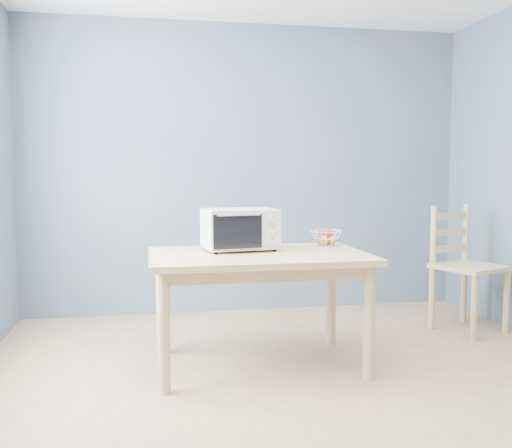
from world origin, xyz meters
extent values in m
cube|color=tan|center=(0.00, 0.00, -0.01)|extent=(4.00, 4.50, 0.01)
cube|color=slate|center=(0.00, 2.25, 1.30)|extent=(4.00, 0.01, 2.60)
cube|color=tan|center=(-0.19, 0.71, 0.73)|extent=(1.40, 0.90, 0.04)
cylinder|color=tan|center=(-0.81, 0.34, 0.35)|extent=(0.07, 0.07, 0.71)
cylinder|color=tan|center=(0.43, 0.34, 0.35)|extent=(0.07, 0.07, 0.71)
cylinder|color=tan|center=(-0.81, 1.08, 0.35)|extent=(0.07, 0.07, 0.71)
cylinder|color=tan|center=(0.43, 1.08, 0.35)|extent=(0.07, 0.07, 0.71)
cube|color=silver|center=(-0.29, 0.86, 0.90)|extent=(0.51, 0.38, 0.26)
cube|color=black|center=(-0.35, 0.85, 0.90)|extent=(0.34, 0.31, 0.21)
cube|color=black|center=(-0.33, 0.69, 0.90)|extent=(0.32, 0.05, 0.22)
cylinder|color=silver|center=(-0.33, 0.67, 1.00)|extent=(0.28, 0.05, 0.01)
cube|color=silver|center=(-0.10, 0.73, 0.90)|extent=(0.13, 0.02, 0.24)
cylinder|color=black|center=(-0.47, 0.71, 0.76)|extent=(0.03, 0.03, 0.02)
cylinder|color=black|center=(-0.08, 0.77, 0.76)|extent=(0.03, 0.03, 0.02)
cylinder|color=black|center=(-0.51, 0.96, 0.76)|extent=(0.03, 0.03, 0.02)
cylinder|color=black|center=(-0.11, 1.01, 0.76)|extent=(0.03, 0.03, 0.02)
cylinder|color=silver|center=(-0.10, 0.72, 0.97)|extent=(0.05, 0.02, 0.05)
cylinder|color=silver|center=(-0.10, 0.72, 0.90)|extent=(0.05, 0.02, 0.05)
cylinder|color=silver|center=(-0.10, 0.72, 0.82)|extent=(0.05, 0.02, 0.05)
torus|color=white|center=(0.36, 1.00, 0.85)|extent=(0.29, 0.29, 0.01)
torus|color=white|center=(0.36, 1.00, 0.80)|extent=(0.23, 0.23, 0.01)
torus|color=white|center=(0.36, 1.00, 0.76)|extent=(0.14, 0.14, 0.01)
sphere|color=#AD171C|center=(0.32, 1.01, 0.79)|extent=(0.07, 0.07, 0.07)
sphere|color=orange|center=(0.39, 0.98, 0.79)|extent=(0.07, 0.07, 0.07)
sphere|color=tan|center=(0.36, 1.05, 0.79)|extent=(0.07, 0.07, 0.07)
sphere|color=#AD171C|center=(0.37, 1.00, 0.84)|extent=(0.07, 0.07, 0.07)
sphere|color=tan|center=(0.33, 0.97, 0.79)|extent=(0.06, 0.06, 0.06)
cube|color=tan|center=(1.63, 1.22, 0.52)|extent=(0.61, 0.61, 0.03)
cylinder|color=tan|center=(1.51, 0.96, 0.25)|extent=(0.05, 0.05, 0.50)
cylinder|color=tan|center=(1.89, 1.11, 0.25)|extent=(0.05, 0.05, 0.50)
cylinder|color=tan|center=(1.36, 1.33, 0.25)|extent=(0.05, 0.05, 0.50)
cylinder|color=tan|center=(1.74, 1.48, 0.25)|extent=(0.05, 0.05, 0.50)
cylinder|color=tan|center=(1.36, 1.33, 0.75)|extent=(0.05, 0.05, 0.50)
cylinder|color=tan|center=(1.74, 1.48, 0.75)|extent=(0.05, 0.05, 0.50)
cube|color=tan|center=(1.55, 1.41, 0.65)|extent=(0.38, 0.17, 0.06)
cube|color=tan|center=(1.55, 1.41, 0.78)|extent=(0.38, 0.17, 0.06)
cube|color=tan|center=(1.55, 1.41, 0.92)|extent=(0.38, 0.17, 0.06)
camera|label=1|loc=(-0.89, -2.88, 1.27)|focal=40.00mm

